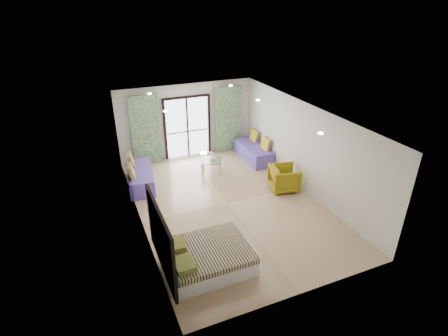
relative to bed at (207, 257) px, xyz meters
name	(u,v)px	position (x,y,z in m)	size (l,w,h in m)	color
floor	(228,203)	(1.47, 2.26, -0.26)	(5.00, 7.50, 0.01)	#A18160
ceiling	(228,114)	(1.47, 2.26, 2.44)	(5.00, 7.50, 0.01)	silver
wall_back	(187,121)	(1.47, 6.01, 1.09)	(5.00, 0.01, 2.70)	silver
wall_front	(308,241)	(1.47, -1.49, 1.09)	(5.00, 0.01, 2.70)	silver
wall_left	(137,178)	(-1.03, 2.26, 1.09)	(0.01, 7.50, 2.70)	silver
wall_right	(304,148)	(3.97, 2.26, 1.09)	(0.01, 7.50, 2.70)	silver
balcony_door	(187,124)	(1.47, 5.98, 1.00)	(1.76, 0.08, 2.28)	black
balcony_rail	(188,131)	(1.47, 5.99, 0.69)	(1.52, 0.03, 0.04)	#595451
curtain_left	(146,131)	(-0.08, 5.83, 0.99)	(1.00, 0.10, 2.50)	silver
curtain_right	(228,120)	(3.02, 5.83, 0.99)	(1.00, 0.10, 2.50)	silver
downlight_a	(204,153)	(0.07, 0.26, 2.41)	(0.12, 0.12, 0.02)	#FFE0B2
downlight_b	(320,133)	(2.87, 0.26, 2.41)	(0.12, 0.12, 0.02)	#FFE0B2
downlight_c	(166,111)	(0.07, 3.26, 2.41)	(0.12, 0.12, 0.02)	#FFE0B2
downlight_d	(258,100)	(2.87, 3.26, 2.41)	(0.12, 0.12, 0.02)	#FFE0B2
downlight_e	(150,94)	(0.07, 5.26, 2.41)	(0.12, 0.12, 0.02)	#FFE0B2
downlight_f	(231,86)	(2.87, 5.26, 2.41)	(0.12, 0.12, 0.02)	#FFE0B2
headboard	(161,239)	(-0.99, 0.00, 0.79)	(0.06, 2.10, 1.50)	black
switch_plate	(147,208)	(-1.00, 1.25, 0.79)	(0.02, 0.10, 0.10)	silver
bed	(207,257)	(0.00, 0.00, 0.00)	(1.80, 1.47, 0.62)	silver
daybed_left	(140,177)	(-0.64, 4.34, 0.03)	(1.00, 2.00, 0.94)	#5A47AA
daybed_right	(254,151)	(3.59, 4.73, 0.03)	(0.76, 1.91, 0.94)	#5A47AA
coffee_table	(211,161)	(1.76, 4.32, 0.14)	(0.89, 0.89, 0.78)	silver
vase	(213,157)	(1.81, 4.33, 0.29)	(0.20, 0.21, 0.20)	white
armchair	(284,177)	(3.41, 2.33, 0.16)	(0.82, 0.77, 0.85)	olive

